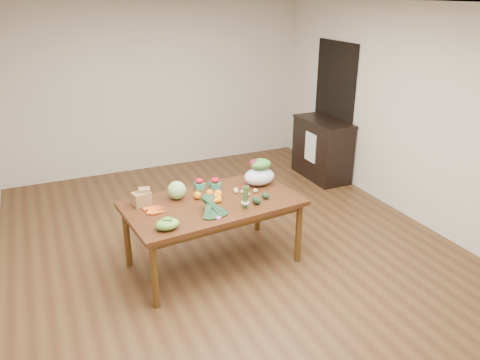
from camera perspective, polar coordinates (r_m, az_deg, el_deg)
name	(u,v)px	position (r m, az deg, el deg)	size (l,w,h in m)	color
floor	(230,247)	(5.57, -1.26, -8.17)	(6.00, 6.00, 0.00)	#53381C
ceiling	(227,3)	(4.81, -1.55, 20.79)	(5.00, 6.00, 0.02)	white
room_walls	(229,137)	(5.03, -1.39, 5.22)	(5.02, 6.02, 2.70)	beige
dining_table	(213,233)	(5.10, -3.27, -6.44)	(1.82, 1.01, 0.75)	#492311
doorway_dark	(333,109)	(7.64, 11.32, 8.43)	(0.02, 1.00, 2.10)	black
cabinet	(322,149)	(7.54, 9.97, 3.76)	(0.52, 1.02, 0.94)	black
dish_towel	(310,147)	(7.33, 8.58, 3.96)	(0.02, 0.28, 0.45)	white
paper_bag	(142,197)	(4.92, -11.90, -2.08)	(0.24, 0.20, 0.17)	olive
cabbage	(177,190)	(5.00, -7.71, -1.24)	(0.20, 0.20, 0.20)	#9FC471
strawberry_basket_a	(199,184)	(5.24, -4.98, -0.55)	(0.10, 0.10, 0.09)	red
strawberry_basket_b	(215,184)	(5.24, -3.05, -0.48)	(0.11, 0.11, 0.10)	red
orange_a	(198,195)	(4.99, -5.20, -1.88)	(0.08, 0.08, 0.08)	orange
orange_b	(210,193)	(5.04, -3.72, -1.59)	(0.08, 0.08, 0.08)	orange
orange_c	(218,194)	(5.00, -2.70, -1.68)	(0.09, 0.09, 0.09)	orange
mandarin_cluster	(215,198)	(4.91, -3.06, -2.17)	(0.18, 0.18, 0.09)	orange
carrots	(156,209)	(4.80, -10.18, -3.54)	(0.22, 0.22, 0.03)	#FB5A15
snap_pea_bag	(167,224)	(4.41, -8.84, -5.34)	(0.23, 0.17, 0.10)	#609933
kale_bunch	(214,208)	(4.61, -3.23, -3.40)	(0.32, 0.40, 0.16)	black
asparagus_bundle	(245,197)	(4.72, 0.64, -2.09)	(0.08, 0.08, 0.25)	#497E39
potato_a	(236,192)	(5.11, -0.43, -1.42)	(0.05, 0.04, 0.04)	tan
potato_b	(248,194)	(5.04, 0.97, -1.75)	(0.05, 0.04, 0.04)	tan
potato_c	(243,192)	(5.10, 0.32, -1.45)	(0.05, 0.04, 0.04)	tan
potato_d	(236,190)	(5.15, -0.53, -1.19)	(0.06, 0.05, 0.05)	#D9CB7D
potato_e	(255,191)	(5.13, 1.89, -1.30)	(0.05, 0.05, 0.04)	#DDB87F
avocado_a	(256,201)	(4.86, 2.01, -2.53)	(0.07, 0.11, 0.07)	black
avocado_b	(265,196)	(4.98, 3.12, -1.92)	(0.07, 0.10, 0.07)	black
salad_bag	(259,173)	(5.30, 2.37, 0.82)	(0.36, 0.27, 0.28)	silver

